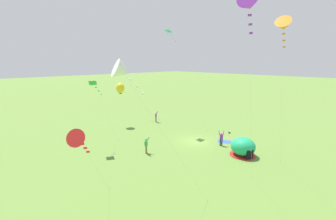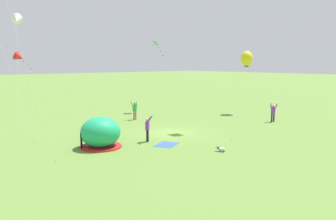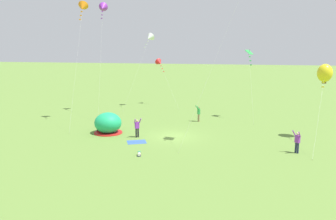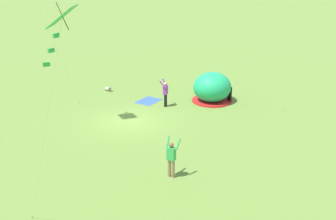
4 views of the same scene
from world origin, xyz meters
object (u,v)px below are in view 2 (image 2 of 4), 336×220
Objects in this scene: kite_white at (17,20)px; popup_tent at (100,133)px; person_arms_raised at (273,112)px; toddler_crawling at (221,149)px; kite_red at (19,57)px; person_with_toddler at (148,128)px; person_watching_sky at (135,110)px; kite_green at (157,46)px; kite_yellow at (247,58)px.

popup_tent is at bearing -88.71° from kite_white.
person_arms_raised is 0.18× the size of kite_white.
toddler_crawling is 0.05× the size of kite_white.
kite_white is (-5.68, 21.53, 9.68)m from toddler_crawling.
kite_red is at bearing 130.25° from person_arms_raised.
popup_tent is at bearing -91.30° from kite_red.
person_arms_raised is 1.00× the size of person_with_toddler.
popup_tent is at bearing -137.01° from person_watching_sky.
kite_green is at bearing 107.65° from person_arms_raised.
popup_tent reaches higher than person_arms_raised.
kite_white reaches higher than person_watching_sky.
kite_white reaches higher than kite_red.
person_with_toddler is at bearing 174.25° from person_arms_raised.
kite_green reaches higher than toddler_crawling.
kite_white is at bearing 135.17° from person_arms_raised.
kite_green is (13.77, -4.88, -2.22)m from kite_white.
kite_red reaches higher than popup_tent.
person_watching_sky is 0.18× the size of kite_white.
popup_tent is 1.49× the size of person_with_toddler.
popup_tent is 1.49× the size of person_arms_raised.
person_watching_sky is 0.23× the size of kite_green.
toddler_crawling is 0.08× the size of kite_red.
kite_yellow is (16.83, 3.81, 5.16)m from person_with_toddler.
kite_green is at bearing 38.40° from popup_tent.
person_arms_raised is at bearing -45.54° from person_watching_sky.
kite_green is (-6.77, 7.64, 1.48)m from kite_yellow.
popup_tent is 10.94m from person_watching_sky.
person_watching_sky is 9.48m from person_with_toddler.
kite_white is (-8.35, 8.06, 8.86)m from person_watching_sky.
kite_red is at bearing 150.59° from kite_green.
toddler_crawling is at bearing -115.91° from kite_green.
kite_yellow reaches higher than person_watching_sky.
person_arms_raised and person_with_toddler have the same top height.
kite_yellow is at bearing 8.45° from popup_tent.
popup_tent is at bearing 166.43° from person_with_toddler.
person_watching_sky is 0.27× the size of kite_red.
person_with_toddler is 18.95m from kite_white.
kite_red is (-2.96, 18.79, 5.28)m from person_with_toddler.
toddler_crawling is 13.76m from person_watching_sky.
person_with_toddler is at bearing -81.05° from kite_red.
kite_red is 0.84× the size of kite_green.
popup_tent is 3.46m from person_with_toddler.
person_with_toddler is at bearing 110.75° from toddler_crawling.
person_with_toddler is at bearing -119.27° from person_watching_sky.
kite_white is at bearing 102.81° from person_with_toddler.
person_watching_sky is at bearing 78.80° from toddler_crawling.
toddler_crawling is 24.28m from kite_white.
person_watching_sky is at bearing -54.16° from kite_red.
person_watching_sky and person_arms_raised have the same top height.
kite_yellow is at bearing 12.76° from person_with_toddler.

